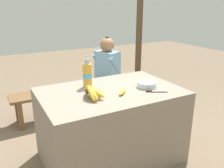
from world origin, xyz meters
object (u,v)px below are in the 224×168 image
(loose_banana_front, at_px, (122,92))
(banana_bunch_green, at_px, (45,89))
(serving_bowl, at_px, (147,84))
(knife, at_px, (154,91))
(banana_bunch_ripe, at_px, (92,91))
(support_post_far, at_px, (140,12))
(seated_vendor, at_px, (105,69))
(water_bottle, at_px, (87,75))
(wooden_bench, at_px, (81,90))

(loose_banana_front, distance_m, banana_bunch_green, 1.36)
(serving_bowl, xyz_separation_m, banana_bunch_green, (-0.70, 1.22, -0.31))
(knife, xyz_separation_m, banana_bunch_green, (-0.68, 1.36, -0.29))
(banana_bunch_ripe, distance_m, serving_bowl, 0.57)
(loose_banana_front, bearing_deg, support_post_far, 51.71)
(banana_bunch_ripe, height_order, knife, banana_bunch_ripe)
(loose_banana_front, xyz_separation_m, seated_vendor, (0.44, 1.22, -0.14))
(banana_bunch_green, bearing_deg, support_post_far, 10.04)
(banana_bunch_green, distance_m, support_post_far, 1.91)
(knife, bearing_deg, support_post_far, 88.04)
(support_post_far, bearing_deg, knife, -120.10)
(banana_bunch_ripe, height_order, banana_bunch_green, banana_bunch_ripe)
(loose_banana_front, xyz_separation_m, support_post_far, (1.23, 1.56, 0.63))
(water_bottle, bearing_deg, support_post_far, 40.85)
(banana_bunch_ripe, distance_m, support_post_far, 2.22)
(seated_vendor, relative_size, support_post_far, 0.39)
(wooden_bench, bearing_deg, knife, -81.78)
(water_bottle, bearing_deg, seated_vendor, 54.67)
(serving_bowl, bearing_deg, banana_bunch_ripe, -179.08)
(wooden_bench, height_order, seated_vendor, seated_vendor)
(water_bottle, relative_size, knife, 1.67)
(loose_banana_front, distance_m, wooden_bench, 1.33)
(knife, bearing_deg, banana_bunch_green, 144.83)
(banana_bunch_ripe, height_order, water_bottle, water_bottle)
(serving_bowl, xyz_separation_m, wooden_bench, (-0.22, 1.22, -0.42))
(banana_bunch_green, bearing_deg, seated_vendor, -3.15)
(serving_bowl, height_order, support_post_far, support_post_far)
(banana_bunch_green, bearing_deg, banana_bunch_ripe, -83.89)
(water_bottle, bearing_deg, knife, -41.47)
(banana_bunch_ripe, xyz_separation_m, water_bottle, (0.08, 0.29, 0.06))
(knife, bearing_deg, seated_vendor, 110.97)
(serving_bowl, distance_m, support_post_far, 1.88)
(water_bottle, height_order, support_post_far, support_post_far)
(water_bottle, distance_m, knife, 0.64)
(water_bottle, bearing_deg, serving_bowl, -29.42)
(loose_banana_front, height_order, seated_vendor, seated_vendor)
(banana_bunch_ripe, distance_m, wooden_bench, 1.36)
(knife, height_order, banana_bunch_green, knife)
(seated_vendor, bearing_deg, banana_bunch_ripe, 40.61)
(knife, relative_size, banana_bunch_green, 0.79)
(water_bottle, relative_size, banana_bunch_green, 1.33)
(serving_bowl, height_order, seated_vendor, seated_vendor)
(seated_vendor, bearing_deg, knife, 64.63)
(knife, distance_m, banana_bunch_green, 1.55)
(seated_vendor, distance_m, support_post_far, 1.15)
(banana_bunch_ripe, distance_m, seated_vendor, 1.39)
(water_bottle, height_order, seated_vendor, seated_vendor)
(knife, distance_m, wooden_bench, 1.43)
(water_bottle, height_order, knife, water_bottle)
(banana_bunch_ripe, relative_size, knife, 1.56)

